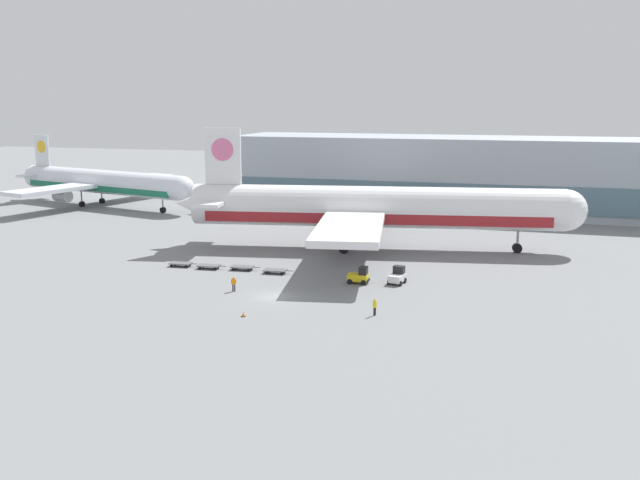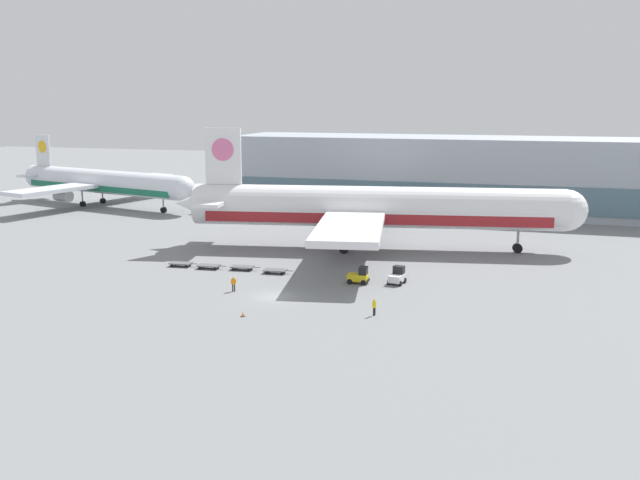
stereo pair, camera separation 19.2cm
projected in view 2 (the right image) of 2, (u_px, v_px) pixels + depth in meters
ground_plane at (274, 297)px, 77.08m from camera, size 400.00×400.00×0.00m
terminal_building at (473, 175)px, 134.03m from camera, size 90.00×18.20×14.00m
airplane_main at (370, 209)px, 100.41m from camera, size 57.73×48.66×17.00m
airplane_distant at (101, 183)px, 141.47m from camera, size 45.77×38.98×13.68m
baggage_tug_foreground at (397, 276)px, 82.41m from camera, size 1.97×2.64×2.00m
baggage_tug_mid at (359, 276)px, 82.51m from camera, size 2.49×1.68×2.00m
baggage_dolly_lead at (181, 263)px, 90.99m from camera, size 3.75×1.72×0.48m
baggage_dolly_second at (209, 266)px, 89.71m from camera, size 3.75×1.72×0.48m
baggage_dolly_third at (242, 267)px, 89.05m from camera, size 3.75×1.72×0.48m
baggage_dolly_trail at (275, 270)px, 87.29m from camera, size 3.75×1.72×0.48m
ground_crew_near at (374, 306)px, 70.19m from camera, size 0.35×0.53×1.73m
ground_crew_far at (234, 283)px, 79.04m from camera, size 0.55×0.32×1.69m
traffic_cone_near at (243, 314)px, 70.03m from camera, size 0.40×0.40×0.54m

